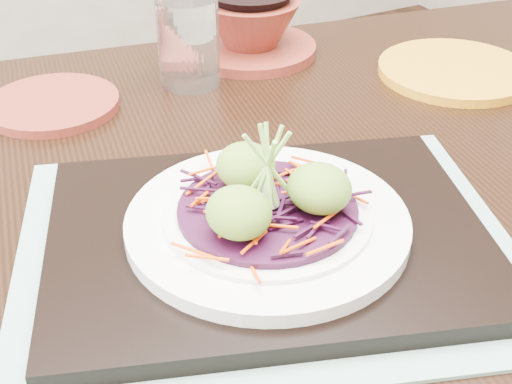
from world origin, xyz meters
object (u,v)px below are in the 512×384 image
water_glass (188,42)px  terracotta_bowl_set (251,30)px  serving_tray (267,237)px  white_plate (267,221)px  yellow_plate (455,71)px  dining_table (261,273)px  terracotta_side_plate (53,104)px

water_glass → terracotta_bowl_set: size_ratio=0.55×
serving_tray → terracotta_bowl_set: (0.19, 0.38, 0.02)m
water_glass → white_plate: bearing=-102.9°
serving_tray → white_plate: white_plate is taller
serving_tray → yellow_plate: (0.38, 0.20, -0.01)m
dining_table → yellow_plate: yellow_plate is taller
terracotta_side_plate → terracotta_bowl_set: (0.28, 0.04, 0.03)m
white_plate → terracotta_bowl_set: size_ratio=1.22×
terracotta_bowl_set → yellow_plate: 0.27m
dining_table → serving_tray: size_ratio=3.70×
serving_tray → terracotta_side_plate: size_ratio=2.38×
yellow_plate → water_glass: bearing=155.8°
serving_tray → white_plate: (-0.00, 0.00, 0.02)m
dining_table → serving_tray: (-0.04, -0.08, 0.11)m
water_glass → yellow_plate: water_glass is taller
terracotta_bowl_set → yellow_plate: (0.19, -0.18, -0.03)m
serving_tray → white_plate: 0.02m
serving_tray → water_glass: size_ratio=3.41×
dining_table → terracotta_bowl_set: bearing=73.5°
dining_table → terracotta_side_plate: 0.31m
terracotta_bowl_set → terracotta_side_plate: bearing=-172.2°
dining_table → yellow_plate: bearing=29.0°
terracotta_side_plate → water_glass: 0.18m
white_plate → yellow_plate: size_ratio=1.22×
terracotta_side_plate → yellow_plate: size_ratio=0.79×
terracotta_bowl_set → yellow_plate: size_ratio=1.00×
water_glass → serving_tray: bearing=-102.9°
serving_tray → terracotta_side_plate: (-0.09, 0.35, -0.01)m
dining_table → yellow_plate: (0.34, 0.12, 0.11)m
terracotta_bowl_set → serving_tray: bearing=-115.9°
terracotta_side_plate → white_plate: bearing=-75.3°
water_glass → terracotta_bowl_set: 0.12m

